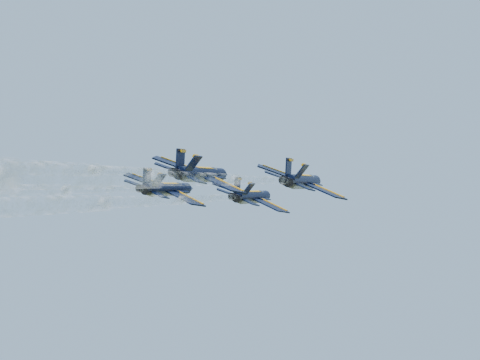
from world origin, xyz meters
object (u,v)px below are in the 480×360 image
Objects in this scene: jet_left at (168,189)px; jet_lead at (252,197)px; jet_slot at (202,174)px; jet_right at (303,182)px.

jet_lead is at bearing 51.13° from jet_left.
jet_left and jet_slot have the same top height.
jet_left is at bearing 132.44° from jet_slot.
jet_right is at bearing 41.95° from jet_slot.
jet_lead is 15.87m from jet_right.
jet_lead is at bearing 90.48° from jet_slot.
jet_left is 19.75m from jet_right.
jet_right is 14.22m from jet_slot.
jet_right is (14.07, -7.34, 0.00)m from jet_lead.
jet_lead and jet_slot have the same top height.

